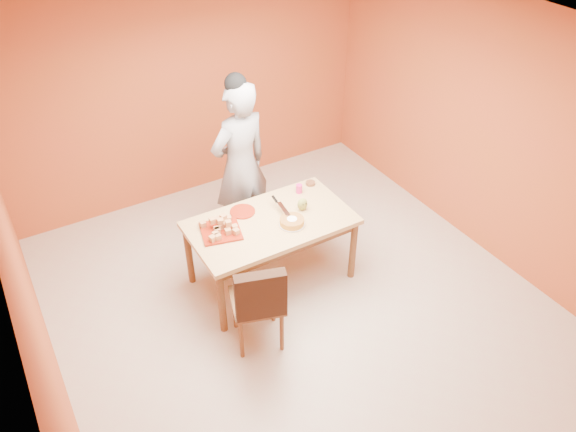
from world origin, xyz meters
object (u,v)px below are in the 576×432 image
person (240,166)px  red_dinner_plate (243,211)px  dining_table (271,229)px  dining_chair (258,300)px  pastry_platter (221,231)px  checker_tin (310,183)px  magenta_glass (299,189)px  egg_ornament (302,204)px  sponge_cake (292,221)px

person → red_dinner_plate: bearing=53.6°
dining_table → dining_chair: (-0.50, -0.67, -0.15)m
dining_table → pastry_platter: pastry_platter is taller
dining_chair → checker_tin: dining_chair is taller
person → magenta_glass: 0.67m
dining_chair → pastry_platter: 0.80m
dining_chair → checker_tin: 1.58m
egg_ornament → sponge_cake: bearing=-127.1°
egg_ornament → dining_chair: bearing=-125.6°
dining_chair → magenta_glass: (1.00, 0.95, 0.29)m
pastry_platter → checker_tin: 1.20m
dining_chair → magenta_glass: dining_chair is taller
red_dinner_plate → dining_chair: bearing=-109.6°
red_dinner_plate → sponge_cake: sponge_cake is taller
magenta_glass → dining_table: bearing=-150.4°
magenta_glass → checker_tin: bearing=20.4°
sponge_cake → egg_ornament: 0.27m
egg_ornament → checker_tin: 0.47m
red_dinner_plate → sponge_cake: bearing=-52.9°
person → checker_tin: size_ratio=18.62×
sponge_cake → magenta_glass: 0.56m
egg_ornament → checker_tin: bearing=64.6°
sponge_cake → dining_chair: bearing=-141.9°
dining_table → pastry_platter: (-0.49, 0.09, 0.11)m
dining_chair → red_dinner_plate: 1.03m
person → pastry_platter: 0.91m
dining_table → sponge_cake: bearing=-45.8°
dining_table → magenta_glass: (0.50, 0.28, 0.14)m
person → egg_ornament: (0.30, -0.77, -0.13)m
dining_table → dining_chair: dining_chair is taller
dining_table → person: size_ratio=0.84×
dining_table → checker_tin: size_ratio=15.62×
sponge_cake → egg_ornament: size_ratio=1.80×
checker_tin → magenta_glass: bearing=-159.6°
dining_chair → magenta_glass: bearing=60.7°
dining_table → pastry_platter: size_ratio=4.37×
magenta_glass → checker_tin: 0.20m
dining_table → magenta_glass: bearing=29.6°
dining_table → magenta_glass: magenta_glass is taller
dining_chair → person: bearing=85.6°
dining_chair → checker_tin: size_ratio=9.70×
dining_chair → egg_ornament: size_ratio=7.44×
pastry_platter → egg_ornament: egg_ornament is taller
red_dinner_plate → egg_ornament: (0.54, -0.27, 0.06)m
magenta_glass → sponge_cake: bearing=-128.5°
dining_chair → red_dinner_plate: dining_chair is taller
dining_chair → sponge_cake: (0.65, 0.51, 0.28)m
person → pastry_platter: person is taller
pastry_platter → egg_ornament: size_ratio=2.74×
magenta_glass → red_dinner_plate: bearing=-179.0°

